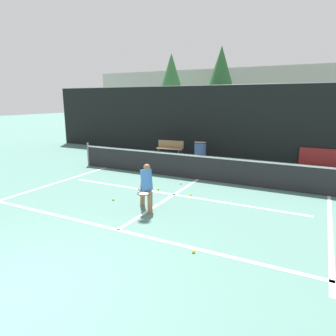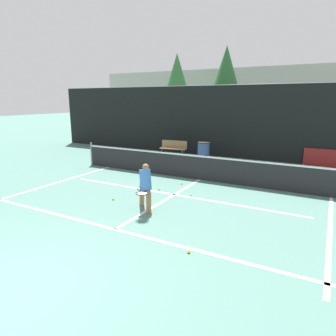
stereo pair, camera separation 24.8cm
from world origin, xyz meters
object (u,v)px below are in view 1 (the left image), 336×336
(courtside_bench, at_px, (170,148))
(trash_bin, at_px, (200,151))
(parked_car, at_px, (321,147))
(player_practicing, at_px, (146,185))

(courtside_bench, height_order, trash_bin, trash_bin)
(courtside_bench, bearing_deg, parked_car, 18.58)
(player_practicing, xyz_separation_m, parked_car, (4.19, 10.82, -0.14))
(parked_car, bearing_deg, trash_bin, -147.97)
(courtside_bench, height_order, parked_car, parked_car)
(courtside_bench, bearing_deg, player_practicing, -73.89)
(trash_bin, bearing_deg, parked_car, 32.03)
(trash_bin, relative_size, parked_car, 0.20)
(player_practicing, distance_m, trash_bin, 7.52)
(player_practicing, xyz_separation_m, trash_bin, (-1.27, 7.40, -0.25))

